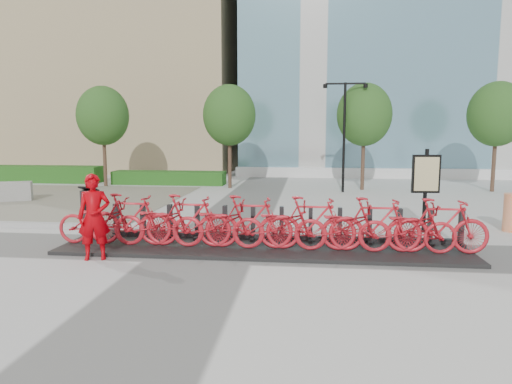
# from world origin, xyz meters

# --- Properties ---
(ground) EXTENTS (120.00, 120.00, 0.00)m
(ground) POSITION_xyz_m (0.00, 0.00, 0.00)
(ground) COLOR beige
(glass_building) EXTENTS (32.00, 16.00, 24.00)m
(glass_building) POSITION_xyz_m (14.00, 26.00, 12.00)
(glass_building) COLOR slate
(glass_building) RESTS_ON ground
(gravel_patch) EXTENTS (14.00, 14.00, 0.00)m
(gravel_patch) POSITION_xyz_m (-10.00, 7.00, 0.01)
(gravel_patch) COLOR #656254
(gravel_patch) RESTS_ON ground
(hedge_a) EXTENTS (10.00, 1.40, 0.90)m
(hedge_a) POSITION_xyz_m (-14.00, 13.50, 0.45)
(hedge_a) COLOR #164C1B
(hedge_a) RESTS_ON ground
(hedge_b) EXTENTS (6.00, 1.20, 0.70)m
(hedge_b) POSITION_xyz_m (-5.00, 13.20, 0.35)
(hedge_b) COLOR #164C1B
(hedge_b) RESTS_ON ground
(tree_0) EXTENTS (2.60, 2.60, 5.10)m
(tree_0) POSITION_xyz_m (-8.00, 12.00, 3.59)
(tree_0) COLOR #473123
(tree_0) RESTS_ON ground
(tree_1) EXTENTS (2.60, 2.60, 5.10)m
(tree_1) POSITION_xyz_m (-1.50, 12.00, 3.59)
(tree_1) COLOR #473123
(tree_1) RESTS_ON ground
(tree_2) EXTENTS (2.60, 2.60, 5.10)m
(tree_2) POSITION_xyz_m (5.00, 12.00, 3.59)
(tree_2) COLOR #473123
(tree_2) RESTS_ON ground
(tree_3) EXTENTS (2.60, 2.60, 5.10)m
(tree_3) POSITION_xyz_m (11.00, 12.00, 3.59)
(tree_3) COLOR #473123
(tree_3) RESTS_ON ground
(streetlamp) EXTENTS (2.00, 0.20, 5.00)m
(streetlamp) POSITION_xyz_m (4.00, 11.00, 3.13)
(streetlamp) COLOR black
(streetlamp) RESTS_ON ground
(dock_pad) EXTENTS (9.60, 2.40, 0.08)m
(dock_pad) POSITION_xyz_m (1.30, 0.30, 0.04)
(dock_pad) COLOR black
(dock_pad) RESTS_ON ground
(dock_rail_posts) EXTENTS (8.74, 0.50, 0.85)m
(dock_rail_posts) POSITION_xyz_m (1.72, 0.77, 0.51)
(dock_rail_posts) COLOR black
(dock_rail_posts) RESTS_ON dock_pad
(bike_0) EXTENTS (2.13, 0.74, 1.12)m
(bike_0) POSITION_xyz_m (-2.60, -0.05, 0.64)
(bike_0) COLOR red
(bike_0) RESTS_ON dock_pad
(bike_1) EXTENTS (2.07, 0.58, 1.24)m
(bike_1) POSITION_xyz_m (-1.88, -0.05, 0.70)
(bike_1) COLOR red
(bike_1) RESTS_ON dock_pad
(bike_2) EXTENTS (2.13, 0.74, 1.12)m
(bike_2) POSITION_xyz_m (-1.16, -0.05, 0.64)
(bike_2) COLOR red
(bike_2) RESTS_ON dock_pad
(bike_3) EXTENTS (2.07, 0.58, 1.24)m
(bike_3) POSITION_xyz_m (-0.44, -0.05, 0.70)
(bike_3) COLOR red
(bike_3) RESTS_ON dock_pad
(bike_4) EXTENTS (2.13, 0.74, 1.12)m
(bike_4) POSITION_xyz_m (0.28, -0.05, 0.64)
(bike_4) COLOR red
(bike_4) RESTS_ON dock_pad
(bike_5) EXTENTS (2.07, 0.58, 1.24)m
(bike_5) POSITION_xyz_m (1.00, -0.05, 0.70)
(bike_5) COLOR red
(bike_5) RESTS_ON dock_pad
(bike_6) EXTENTS (2.13, 0.74, 1.12)m
(bike_6) POSITION_xyz_m (1.72, -0.05, 0.64)
(bike_6) COLOR red
(bike_6) RESTS_ON dock_pad
(bike_7) EXTENTS (2.07, 0.58, 1.24)m
(bike_7) POSITION_xyz_m (2.44, -0.05, 0.70)
(bike_7) COLOR red
(bike_7) RESTS_ON dock_pad
(bike_8) EXTENTS (2.13, 0.74, 1.12)m
(bike_8) POSITION_xyz_m (3.16, -0.05, 0.64)
(bike_8) COLOR red
(bike_8) RESTS_ON dock_pad
(bike_9) EXTENTS (2.07, 0.58, 1.24)m
(bike_9) POSITION_xyz_m (3.88, -0.05, 0.70)
(bike_9) COLOR red
(bike_9) RESTS_ON dock_pad
(bike_10) EXTENTS (2.13, 0.74, 1.12)m
(bike_10) POSITION_xyz_m (4.60, -0.05, 0.64)
(bike_10) COLOR red
(bike_10) RESTS_ON dock_pad
(bike_11) EXTENTS (2.07, 0.58, 1.24)m
(bike_11) POSITION_xyz_m (5.32, -0.05, 0.70)
(bike_11) COLOR red
(bike_11) RESTS_ON dock_pad
(kiosk) EXTENTS (0.45, 0.39, 1.33)m
(kiosk) POSITION_xyz_m (-3.20, 0.61, 0.72)
(kiosk) COLOR black
(kiosk) RESTS_ON dock_pad
(worker_red) EXTENTS (0.79, 0.63, 1.89)m
(worker_red) POSITION_xyz_m (-2.25, -1.09, 0.94)
(worker_red) COLOR #A80008
(worker_red) RESTS_ON ground
(jersey_barrier) EXTENTS (2.05, 1.31, 0.77)m
(jersey_barrier) POSITION_xyz_m (-9.79, 6.59, 0.39)
(jersey_barrier) COLOR gray
(jersey_barrier) RESTS_ON ground
(map_sign) EXTENTS (0.76, 0.18, 2.32)m
(map_sign) POSITION_xyz_m (5.59, 2.54, 1.53)
(map_sign) COLOR black
(map_sign) RESTS_ON ground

